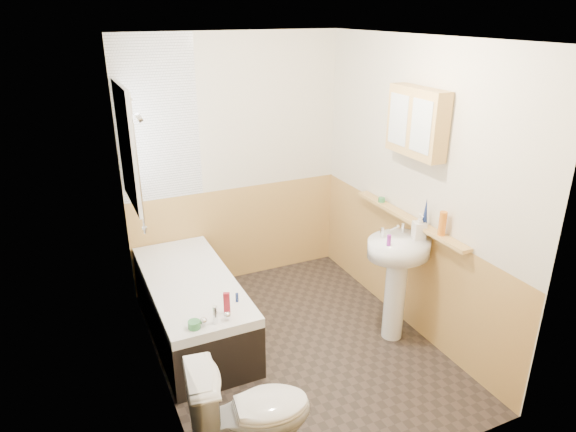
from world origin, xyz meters
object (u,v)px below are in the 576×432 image
(pine_shelf, at_px, (408,218))
(medicine_cabinet, at_px, (417,122))
(sink, at_px, (397,269))
(toilet, at_px, (251,414))
(bathtub, at_px, (192,305))

(pine_shelf, height_order, medicine_cabinet, medicine_cabinet)
(sink, relative_size, medicine_cabinet, 1.77)
(toilet, bearing_deg, medicine_cabinet, -55.26)
(bathtub, relative_size, medicine_cabinet, 2.77)
(sink, bearing_deg, pine_shelf, 44.98)
(bathtub, bearing_deg, toilet, -91.14)
(sink, bearing_deg, bathtub, 158.70)
(toilet, bearing_deg, bathtub, 7.01)
(sink, height_order, pine_shelf, sink)
(pine_shelf, bearing_deg, toilet, -153.00)
(bathtub, bearing_deg, sink, -25.98)
(toilet, relative_size, sink, 0.73)
(sink, height_order, medicine_cabinet, medicine_cabinet)
(toilet, distance_m, medicine_cabinet, 2.47)
(toilet, height_order, sink, sink)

